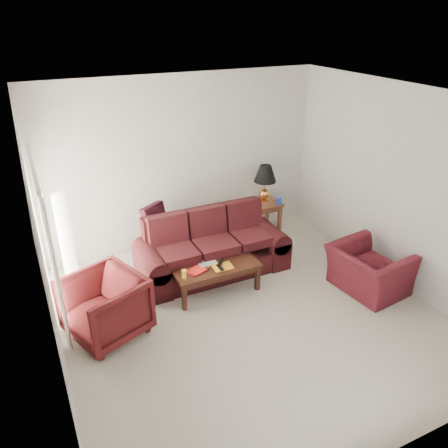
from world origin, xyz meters
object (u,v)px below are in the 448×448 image
object	(u,v)px
end_table	(263,217)
armchair_right	(368,270)
floor_lamp	(66,238)
sofa	(213,245)
coffee_table	(215,277)
armchair_left	(105,307)

from	to	relation	value
end_table	armchair_right	size ratio (longest dim) A/B	0.59
floor_lamp	sofa	bearing A→B (deg)	-19.72
sofa	end_table	xyz separation A→B (m)	(1.45, 0.90, -0.18)
sofa	floor_lamp	bearing A→B (deg)	164.47
end_table	coffee_table	bearing A→B (deg)	-139.65
end_table	coffee_table	size ratio (longest dim) A/B	0.48
floor_lamp	coffee_table	xyz separation A→B (m)	(1.95, -1.25, -0.51)
armchair_left	armchair_right	size ratio (longest dim) A/B	0.88
armchair_right	coffee_table	xyz separation A→B (m)	(-2.12, 0.99, -0.12)
armchair_right	coffee_table	world-z (taller)	armchair_right
armchair_left	coffee_table	world-z (taller)	armchair_left
armchair_left	coffee_table	size ratio (longest dim) A/B	0.73
armchair_right	coffee_table	size ratio (longest dim) A/B	0.82
sofa	end_table	bearing A→B (deg)	36.16
sofa	floor_lamp	size ratio (longest dim) A/B	1.62
sofa	armchair_left	xyz separation A→B (m)	(-1.89, -0.80, -0.06)
armchair_right	coffee_table	distance (m)	2.34
coffee_table	armchair_right	bearing A→B (deg)	-35.05
coffee_table	floor_lamp	bearing A→B (deg)	137.23
floor_lamp	coffee_table	world-z (taller)	floor_lamp
floor_lamp	armchair_right	bearing A→B (deg)	-28.85
end_table	armchair_right	distance (m)	2.42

